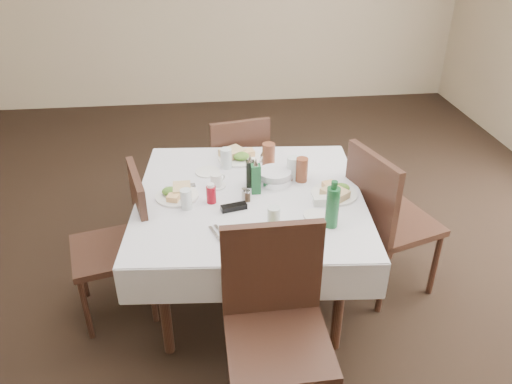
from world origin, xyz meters
TOP-DOWN VIEW (x-y plane):
  - ground_plane at (0.00, 0.00)m, footprint 7.00×7.00m
  - room_shell at (0.00, 0.00)m, footprint 6.04×7.04m
  - dining_table at (0.05, -0.19)m, footprint 1.44×1.44m
  - chair_north at (0.04, 0.66)m, footprint 0.51×0.51m
  - chair_south at (0.08, -1.01)m, footprint 0.49×0.49m
  - chair_east at (0.88, -0.22)m, footprint 0.61×0.61m
  - chair_west at (-0.71, -0.22)m, footprint 0.54×0.54m
  - meal_north at (0.02, 0.30)m, footprint 0.29×0.29m
  - meal_south at (0.10, -0.66)m, footprint 0.26×0.26m
  - meal_east at (0.55, -0.25)m, footprint 0.27×0.27m
  - meal_west at (-0.38, -0.16)m, footprint 0.25×0.25m
  - side_plate_a at (-0.19, 0.12)m, footprint 0.16×0.16m
  - side_plate_b at (0.39, -0.46)m, footprint 0.14×0.14m
  - water_n at (-0.07, 0.17)m, footprint 0.07×0.07m
  - water_s at (0.14, -0.55)m, footprint 0.07×0.07m
  - water_e at (0.34, -0.02)m, footprint 0.08×0.08m
  - water_w at (-0.32, -0.30)m, footprint 0.06×0.06m
  - iced_tea_a at (0.20, 0.14)m, footprint 0.08×0.08m
  - iced_tea_b at (0.39, -0.05)m, footprint 0.07×0.07m
  - bread_basket at (0.22, -0.05)m, footprint 0.23×0.23m
  - oil_cruet_dark at (0.06, -0.09)m, footprint 0.05×0.05m
  - oil_cruet_green at (0.09, -0.16)m, footprint 0.06×0.06m
  - ketchup_bottle at (-0.18, -0.25)m, footprint 0.06×0.06m
  - salt_shaker at (0.01, -0.23)m, footprint 0.03×0.03m
  - pepper_shaker at (0.03, -0.26)m, footprint 0.03×0.03m
  - coffee_mug at (-0.14, -0.06)m, footprint 0.11×0.11m
  - sunglasses at (-0.06, -0.34)m, footprint 0.15×0.08m
  - green_bottle at (0.45, -0.56)m, footprint 0.07×0.07m
  - sugar_caddy at (0.45, -0.35)m, footprint 0.10×0.06m
  - cutlery_n at (0.19, 0.29)m, footprint 0.11×0.18m
  - cutlery_s at (-0.15, -0.59)m, footprint 0.11×0.20m
  - cutlery_e at (0.52, -0.33)m, footprint 0.16×0.08m
  - cutlery_w at (-0.36, -0.06)m, footprint 0.19×0.07m

SIDE VIEW (x-z plane):
  - ground_plane at x=0.00m, z-range 0.00..0.00m
  - chair_north at x=0.04m, z-range 0.07..0.99m
  - chair_west at x=-0.71m, z-range 0.07..1.02m
  - chair_east at x=0.88m, z-range 0.07..1.09m
  - chair_south at x=0.08m, z-range 0.07..1.09m
  - dining_table at x=0.05m, z-range 0.30..1.06m
  - cutlery_e at x=0.52m, z-range 0.76..0.77m
  - cutlery_n at x=0.19m, z-range 0.76..0.77m
  - cutlery_w at x=-0.36m, z-range 0.76..0.77m
  - cutlery_s at x=-0.15m, z-range 0.76..0.77m
  - side_plate_b at x=0.39m, z-range 0.76..0.77m
  - side_plate_a at x=-0.19m, z-range 0.76..0.77m
  - sunglasses at x=-0.06m, z-range 0.76..0.79m
  - meal_west at x=-0.38m, z-range 0.76..0.81m
  - meal_south at x=0.10m, z-range 0.76..0.81m
  - meal_east at x=0.55m, z-range 0.76..0.82m
  - meal_north at x=0.02m, z-range 0.76..0.82m
  - sugar_caddy at x=0.45m, z-range 0.76..0.81m
  - salt_shaker at x=0.01m, z-range 0.76..0.83m
  - pepper_shaker at x=0.03m, z-range 0.76..0.83m
  - bread_basket at x=0.22m, z-range 0.76..0.84m
  - coffee_mug at x=-0.14m, z-range 0.76..0.84m
  - ketchup_bottle at x=-0.18m, z-range 0.76..0.88m
  - water_w at x=-0.32m, z-range 0.76..0.88m
  - water_s at x=0.14m, z-range 0.76..0.89m
  - water_n at x=-0.07m, z-range 0.76..0.90m
  - water_e at x=0.34m, z-range 0.76..0.91m
  - iced_tea_b at x=0.39m, z-range 0.76..0.92m
  - iced_tea_a at x=0.20m, z-range 0.76..0.93m
  - oil_cruet_dark at x=0.06m, z-range 0.75..0.96m
  - oil_cruet_green at x=0.09m, z-range 0.75..0.98m
  - green_bottle at x=0.45m, z-range 0.75..1.02m
  - room_shell at x=0.00m, z-range 0.31..3.11m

